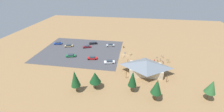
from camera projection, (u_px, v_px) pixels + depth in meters
The scene contains 30 objects.
ground at pixel (125, 55), 72.51m from camera, with size 160.00×160.00×0.00m, color #937047.
parking_lot_asphalt at pixel (81, 51), 76.41m from camera, with size 41.47×32.51×0.05m, color #424247.
bike_pavilion at pixel (146, 66), 56.98m from camera, with size 15.11×10.16×5.60m.
trash_bin at pixel (124, 47), 79.81m from camera, with size 0.60×0.60×0.90m, color brown.
lot_sign at pixel (125, 54), 70.29m from camera, with size 0.56×0.08×2.20m.
pine_midwest at pixel (157, 87), 42.81m from camera, with size 3.24×3.24×7.77m.
pine_far_west at pixel (95, 77), 48.39m from camera, with size 3.91×3.91×6.34m.
pine_center at pixel (212, 87), 42.97m from camera, with size 3.17×3.17×7.34m.
pine_east at pixel (133, 79), 46.37m from camera, with size 2.85×2.85×7.92m.
pine_west at pixel (75, 79), 46.46m from camera, with size 3.08×3.08×8.00m.
bicycle_silver_edge_north at pixel (126, 53), 73.39m from camera, with size 1.55×0.78×0.80m.
bicycle_teal_front_row at pixel (157, 57), 69.21m from camera, with size 1.21×1.36×0.88m.
bicycle_orange_by_bin at pixel (158, 61), 66.51m from camera, with size 0.48×1.65×0.86m.
bicycle_yellow_near_porch at pixel (169, 62), 65.30m from camera, with size 1.57×0.66×0.85m.
bicycle_black_yard_right at pixel (161, 60), 67.19m from camera, with size 0.56×1.63×0.85m.
bicycle_blue_back_row at pixel (124, 57), 69.74m from camera, with size 0.89×1.49×0.84m.
bicycle_red_yard_front at pixel (168, 60), 67.13m from camera, with size 1.46×0.99×0.85m.
bicycle_green_near_sign at pixel (131, 55), 71.56m from camera, with size 1.19×1.28×0.83m.
bicycle_purple_yard_center at pixel (163, 62), 65.51m from camera, with size 0.99×1.37×0.85m.
bicycle_white_mid_cluster at pixel (163, 57), 70.00m from camera, with size 1.08×1.44×0.85m.
car_tan_far_end at pixel (69, 46), 80.83m from camera, with size 4.88×3.09×1.37m.
car_red_front_row at pixel (92, 58), 68.08m from camera, with size 4.68×2.42×1.41m.
car_black_aisle_side at pixel (93, 43), 84.24m from camera, with size 4.92×3.26×1.39m.
car_maroon_second_row at pixel (87, 47), 79.71m from camera, with size 4.68×3.33×1.33m.
car_silver_near_entry at pixel (110, 45), 81.46m from camera, with size 4.79×2.79×1.38m.
car_blue_by_curb at pixel (58, 43), 83.96m from camera, with size 4.59×2.64×1.37m.
car_white_end_stall at pixel (109, 62), 64.94m from camera, with size 5.06×2.97×1.34m.
car_green_mid_lot at pixel (71, 55), 70.32m from camera, with size 4.98×2.83×1.34m.
visitor_at_bikes at pixel (147, 60), 66.06m from camera, with size 0.36×0.39×1.73m.
visitor_by_pavilion at pixel (154, 61), 65.46m from camera, with size 0.36×0.36×1.71m.
Camera 1 is at (-4.06, 64.62, 33.26)m, focal length 23.26 mm.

